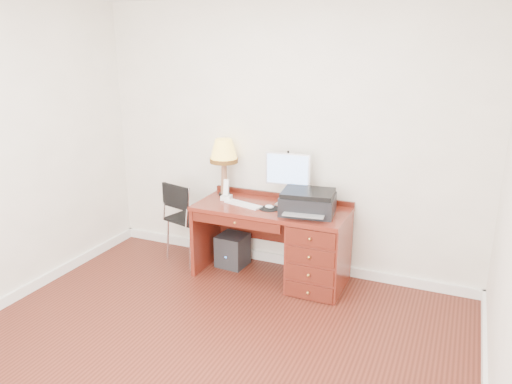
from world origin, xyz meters
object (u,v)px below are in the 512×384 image
at_px(desk, 302,244).
at_px(equipment_box, 233,250).
at_px(printer, 308,202).
at_px(phone, 226,194).
at_px(chair, 187,214).
at_px(leg_lamp, 224,154).
at_px(monitor, 288,172).

distance_m(desk, equipment_box, 0.84).
distance_m(printer, phone, 0.89).
height_order(desk, equipment_box, desk).
bearing_deg(equipment_box, phone, -113.90).
height_order(chair, equipment_box, chair).
bearing_deg(printer, equipment_box, 163.51).
height_order(phone, equipment_box, phone).
relative_size(printer, leg_lamp, 0.91).
height_order(leg_lamp, chair, leg_lamp).
distance_m(desk, printer, 0.45).
height_order(monitor, equipment_box, monitor).
bearing_deg(equipment_box, monitor, 9.10).
xyz_separation_m(monitor, printer, (0.27, -0.18, -0.22)).
xyz_separation_m(monitor, phone, (-0.62, -0.11, -0.26)).
bearing_deg(phone, equipment_box, 54.94).
relative_size(leg_lamp, chair, 0.68).
relative_size(monitor, equipment_box, 1.52).
bearing_deg(chair, leg_lamp, 33.76).
distance_m(printer, equipment_box, 1.11).
distance_m(leg_lamp, phone, 0.40).
bearing_deg(leg_lamp, phone, -55.77).
bearing_deg(leg_lamp, monitor, -1.01).
bearing_deg(phone, chair, 173.55).
height_order(desk, phone, phone).
bearing_deg(chair, desk, 13.97).
relative_size(leg_lamp, equipment_box, 1.75).
xyz_separation_m(leg_lamp, equipment_box, (0.12, -0.06, -1.02)).
bearing_deg(printer, desk, 139.86).
bearing_deg(printer, leg_lamp, 160.88).
height_order(monitor, phone, monitor).
bearing_deg(equipment_box, leg_lamp, 155.42).
bearing_deg(printer, chair, 169.57).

